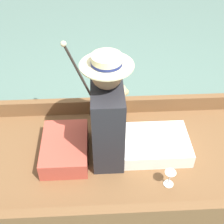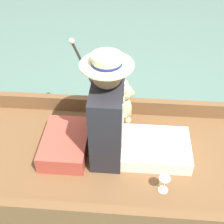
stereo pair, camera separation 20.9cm
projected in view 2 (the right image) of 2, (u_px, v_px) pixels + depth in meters
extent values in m
plane|color=slate|center=(133.00, 169.00, 2.37)|extent=(16.00, 16.00, 0.00)
cube|color=brown|center=(134.00, 164.00, 2.33)|extent=(1.10, 3.37, 0.13)
cube|color=brown|center=(136.00, 106.00, 2.64)|extent=(0.06, 3.37, 0.13)
cube|color=brown|center=(132.00, 217.00, 1.85)|extent=(0.06, 3.37, 0.13)
cube|color=#B24738|center=(66.00, 144.00, 2.31)|extent=(0.47, 0.33, 0.13)
cube|color=white|center=(156.00, 148.00, 2.29)|extent=(0.38, 0.50, 0.11)
cube|color=#232328|center=(107.00, 122.00, 2.15)|extent=(0.43, 0.21, 0.59)
cube|color=beige|center=(123.00, 118.00, 2.12)|extent=(0.04, 0.01, 0.33)
cube|color=white|center=(124.00, 103.00, 2.18)|extent=(0.02, 0.01, 0.36)
cube|color=white|center=(122.00, 126.00, 2.01)|extent=(0.02, 0.01, 0.36)
sphere|color=#936B4C|center=(107.00, 74.00, 1.89)|extent=(0.19, 0.19, 0.19)
cylinder|color=beige|center=(107.00, 65.00, 1.85)|extent=(0.33, 0.33, 0.01)
cylinder|color=beige|center=(107.00, 60.00, 1.83)|extent=(0.19, 0.19, 0.06)
cylinder|color=navy|center=(107.00, 62.00, 1.84)|extent=(0.19, 0.19, 0.02)
ellipsoid|color=tan|center=(124.00, 109.00, 2.54)|extent=(0.16, 0.13, 0.23)
sphere|color=tan|center=(124.00, 92.00, 2.43)|extent=(0.13, 0.13, 0.13)
sphere|color=tan|center=(132.00, 93.00, 2.43)|extent=(0.05, 0.05, 0.05)
sphere|color=tan|center=(125.00, 83.00, 2.43)|extent=(0.06, 0.06, 0.06)
sphere|color=tan|center=(124.00, 90.00, 2.36)|extent=(0.06, 0.06, 0.06)
cylinder|color=tan|center=(124.00, 98.00, 2.58)|extent=(0.09, 0.06, 0.10)
cylinder|color=tan|center=(123.00, 111.00, 2.45)|extent=(0.09, 0.06, 0.10)
sphere|color=tan|center=(128.00, 113.00, 2.62)|extent=(0.07, 0.07, 0.07)
sphere|color=tan|center=(127.00, 120.00, 2.56)|extent=(0.07, 0.07, 0.07)
cylinder|color=silver|center=(163.00, 190.00, 2.07)|extent=(0.07, 0.07, 0.01)
cylinder|color=silver|center=(164.00, 186.00, 2.04)|extent=(0.01, 0.01, 0.09)
cone|color=silver|center=(165.00, 180.00, 2.01)|extent=(0.07, 0.07, 0.03)
cylinder|color=#2D2823|center=(92.00, 82.00, 2.43)|extent=(0.02, 0.28, 0.70)
sphere|color=beige|center=(71.00, 41.00, 2.21)|extent=(0.04, 0.04, 0.04)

